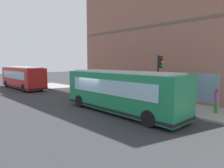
% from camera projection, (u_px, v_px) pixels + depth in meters
% --- Properties ---
extents(ground, '(120.00, 120.00, 0.00)m').
position_uv_depth(ground, '(97.00, 109.00, 15.79)').
color(ground, '#2D2D30').
extents(sidewalk_curb, '(4.08, 40.00, 0.15)m').
position_uv_depth(sidewalk_curb, '(134.00, 100.00, 19.02)').
color(sidewalk_curb, gray).
rests_on(sidewalk_curb, ground).
extents(building_corner, '(6.23, 19.83, 13.22)m').
position_uv_depth(building_corner, '(164.00, 36.00, 21.90)').
color(building_corner, '#8C5B4C').
rests_on(building_corner, ground).
extents(city_bus_nearside, '(2.86, 10.12, 3.07)m').
position_uv_depth(city_bus_nearside, '(121.00, 92.00, 14.34)').
color(city_bus_nearside, '#197247').
rests_on(city_bus_nearside, ground).
extents(city_bus_far_down_street, '(2.68, 10.06, 3.07)m').
position_uv_depth(city_bus_far_down_street, '(23.00, 78.00, 27.78)').
color(city_bus_far_down_street, red).
rests_on(city_bus_far_down_street, ground).
extents(traffic_light_near_corner, '(0.32, 0.49, 4.10)m').
position_uv_depth(traffic_light_near_corner, '(159.00, 71.00, 15.13)').
color(traffic_light_near_corner, black).
rests_on(traffic_light_near_corner, sidewalk_curb).
extents(fire_hydrant, '(0.35, 0.35, 0.74)m').
position_uv_depth(fire_hydrant, '(138.00, 97.00, 18.33)').
color(fire_hydrant, red).
rests_on(fire_hydrant, sidewalk_curb).
extents(pedestrian_near_hydrant, '(0.32, 0.32, 1.76)m').
position_uv_depth(pedestrian_near_hydrant, '(217.00, 99.00, 13.64)').
color(pedestrian_near_hydrant, '#3F8C4C').
rests_on(pedestrian_near_hydrant, sidewalk_curb).
extents(pedestrian_walking_along_curb, '(0.32, 0.32, 1.59)m').
position_uv_depth(pedestrian_walking_along_curb, '(82.00, 84.00, 24.01)').
color(pedestrian_walking_along_curb, '#B23338').
rests_on(pedestrian_walking_along_curb, sidewalk_curb).
extents(pedestrian_near_building_entrance, '(0.32, 0.32, 1.55)m').
position_uv_depth(pedestrian_near_building_entrance, '(174.00, 95.00, 15.91)').
color(pedestrian_near_building_entrance, gold).
rests_on(pedestrian_near_building_entrance, sidewalk_curb).
extents(newspaper_vending_box, '(0.44, 0.42, 0.90)m').
position_uv_depth(newspaper_vending_box, '(181.00, 105.00, 14.25)').
color(newspaper_vending_box, '#197233').
rests_on(newspaper_vending_box, sidewalk_curb).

